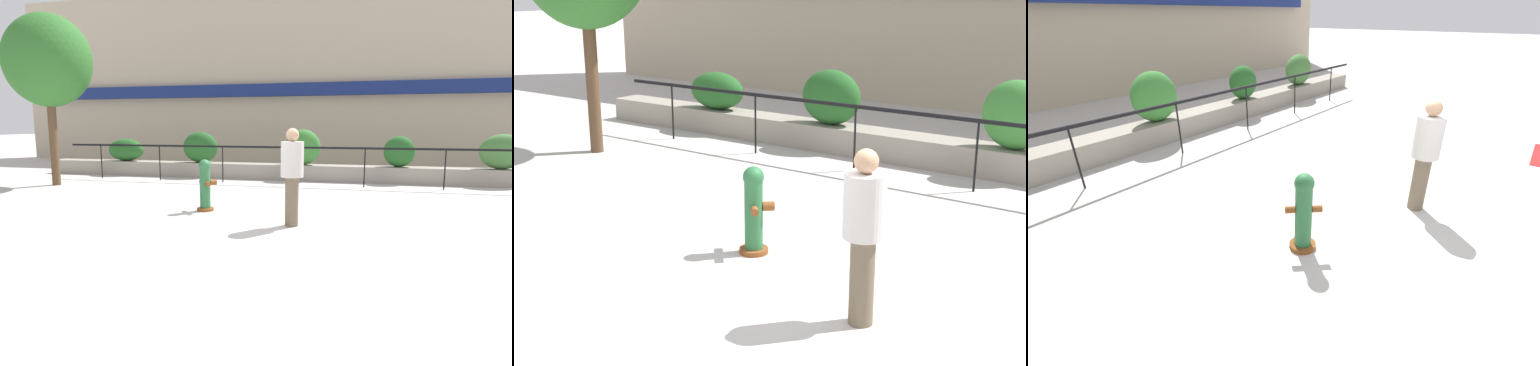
{
  "view_description": "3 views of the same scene",
  "coord_description": "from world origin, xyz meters",
  "views": [
    {
      "loc": [
        1.74,
        -6.93,
        1.79
      ],
      "look_at": [
        -0.4,
        2.08,
        0.43
      ],
      "focal_mm": 28.0,
      "sensor_mm": 36.0,
      "label": 1
    },
    {
      "loc": [
        3.74,
        -5.58,
        3.21
      ],
      "look_at": [
        -1.61,
        1.72,
        0.6
      ],
      "focal_mm": 50.0,
      "sensor_mm": 36.0,
      "label": 2
    },
    {
      "loc": [
        -4.3,
        -1.23,
        2.82
      ],
      "look_at": [
        -0.85,
        1.4,
        0.65
      ],
      "focal_mm": 24.0,
      "sensor_mm": 36.0,
      "label": 3
    }
  ],
  "objects": [
    {
      "name": "fire_hydrant",
      "position": [
        -1.19,
        0.83,
        0.55
      ],
      "size": [
        0.5,
        0.5,
        1.08
      ],
      "color": "brown",
      "rests_on": "ground"
    },
    {
      "name": "pedestrian",
      "position": [
        0.75,
        -0.03,
        0.99
      ],
      "size": [
        0.47,
        0.47,
        1.73
      ],
      "color": "brown",
      "rests_on": "ground"
    },
    {
      "name": "hedge_bush_4",
      "position": [
        6.04,
        6.0,
        1.01
      ],
      "size": [
        1.25,
        0.69,
        1.02
      ],
      "primitive_type": "ellipsoid",
      "color": "#427538",
      "rests_on": "planter_wall_low"
    },
    {
      "name": "fence_railing_segment",
      "position": [
        -0.0,
        4.9,
        1.02
      ],
      "size": [
        15.0,
        0.05,
        1.15
      ],
      "color": "black",
      "rests_on": "ground"
    },
    {
      "name": "hedge_bush_2",
      "position": [
        0.22,
        6.0,
        1.07
      ],
      "size": [
        1.14,
        0.69,
        1.14
      ],
      "primitive_type": "ellipsoid",
      "color": "#387F33",
      "rests_on": "planter_wall_low"
    },
    {
      "name": "ground_plane",
      "position": [
        0.0,
        0.0,
        0.0
      ],
      "size": [
        120.0,
        120.0,
        0.0
      ],
      "primitive_type": "plane",
      "color": "#BCB7B2"
    },
    {
      "name": "planter_wall_low",
      "position": [
        0.0,
        6.0,
        0.25
      ],
      "size": [
        18.0,
        0.7,
        0.5
      ],
      "primitive_type": "cube",
      "color": "gray",
      "rests_on": "ground"
    },
    {
      "name": "hedge_bush_3",
      "position": [
        3.19,
        6.0,
        0.97
      ],
      "size": [
        0.93,
        0.67,
        0.95
      ],
      "primitive_type": "ellipsoid",
      "color": "#235B23",
      "rests_on": "planter_wall_low"
    }
  ]
}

